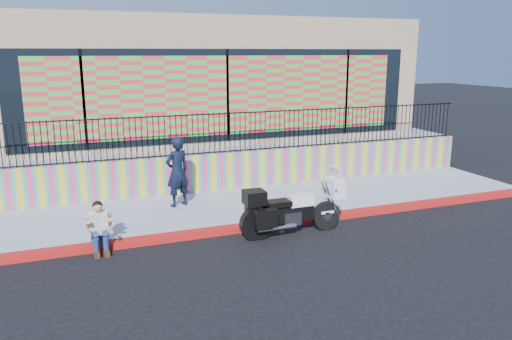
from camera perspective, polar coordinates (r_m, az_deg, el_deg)
name	(u,v)px	position (r m, az deg, el deg)	size (l,w,h in m)	color
ground	(280,226)	(12.32, 2.80, -6.39)	(90.00, 90.00, 0.00)	black
red_curb	(280,223)	(12.30, 2.80, -6.06)	(16.00, 0.30, 0.15)	#AF1E0C
sidewalk	(256,204)	(13.75, 0.03, -3.93)	(16.00, 3.00, 0.15)	#8A94A6
mural_wall	(237,170)	(15.03, -2.15, 0.04)	(16.00, 0.20, 1.10)	#E53C7A
metal_fence	(237,132)	(14.81, -2.19, 4.37)	(15.80, 0.04, 1.20)	black
elevated_platform	(196,144)	(19.85, -6.93, 3.00)	(16.00, 10.00, 1.25)	#8A94A6
storefront_building	(195,77)	(19.34, -6.98, 10.56)	(14.00, 8.06, 4.00)	tan
police_motorcycle	(291,208)	(11.57, 3.97, -4.36)	(2.47, 0.82, 1.54)	black
police_officer	(177,172)	(13.29, -8.98, -0.19)	(0.68, 0.45, 1.87)	black
seated_man	(100,232)	(11.14, -17.43, -6.74)	(0.54, 0.71, 1.06)	navy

